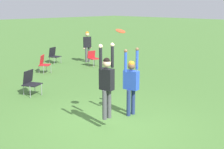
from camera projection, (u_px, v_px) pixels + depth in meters
ground_plane at (113, 124)px, 8.61m from camera, size 120.00×120.00×0.00m
person_jumping at (107, 80)px, 8.04m from camera, size 0.52×0.39×2.00m
person_defending at (131, 81)px, 9.07m from camera, size 0.59×0.47×2.00m
frisbee at (120, 31)px, 8.06m from camera, size 0.26×0.25×0.10m
camping_chair_1 at (44, 63)px, 14.94m from camera, size 0.67×0.75×0.85m
camping_chair_2 at (93, 57)px, 16.54m from camera, size 0.52×0.56×0.81m
camping_chair_3 at (30, 81)px, 11.28m from camera, size 0.73×0.79×0.89m
camping_chair_4 at (54, 54)px, 17.49m from camera, size 0.67×0.73×0.87m
person_spectator_near at (87, 44)px, 17.62m from camera, size 0.59×0.42×1.74m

